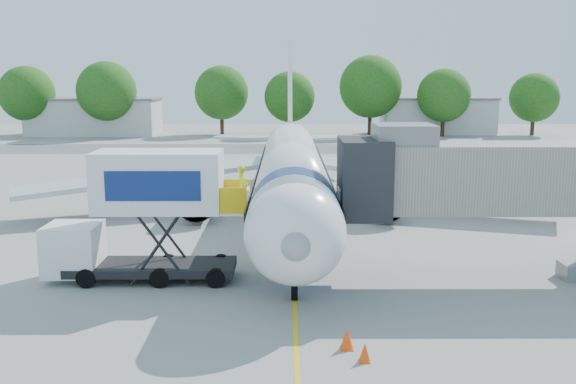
{
  "coord_description": "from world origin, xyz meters",
  "views": [
    {
      "loc": [
        -0.32,
        -33.18,
        8.59
      ],
      "look_at": [
        -0.23,
        -3.79,
        3.2
      ],
      "focal_mm": 40.0,
      "sensor_mm": 36.0,
      "label": 1
    }
  ],
  "objects_px": {
    "aircraft": "(292,172)",
    "jet_bridge": "(487,179)",
    "ground_tug": "(386,351)",
    "catering_hiloader": "(144,216)"
  },
  "relations": [
    {
      "from": "aircraft",
      "to": "jet_bridge",
      "type": "height_order",
      "value": "aircraft"
    },
    {
      "from": "aircraft",
      "to": "jet_bridge",
      "type": "bearing_deg",
      "value": -54.3
    },
    {
      "from": "ground_tug",
      "to": "jet_bridge",
      "type": "bearing_deg",
      "value": 60.63
    },
    {
      "from": "jet_bridge",
      "to": "catering_hiloader",
      "type": "bearing_deg",
      "value": -179.99
    },
    {
      "from": "jet_bridge",
      "to": "catering_hiloader",
      "type": "xyz_separation_m",
      "value": [
        -14.26,
        -0.0,
        -1.58
      ]
    },
    {
      "from": "catering_hiloader",
      "to": "ground_tug",
      "type": "distance_m",
      "value": 12.57
    },
    {
      "from": "jet_bridge",
      "to": "catering_hiloader",
      "type": "height_order",
      "value": "jet_bridge"
    },
    {
      "from": "aircraft",
      "to": "ground_tug",
      "type": "relative_size",
      "value": 11.5
    },
    {
      "from": "catering_hiloader",
      "to": "ground_tug",
      "type": "xyz_separation_m",
      "value": [
        8.86,
        -8.66,
        -2.09
      ]
    },
    {
      "from": "jet_bridge",
      "to": "catering_hiloader",
      "type": "distance_m",
      "value": 14.34
    }
  ]
}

